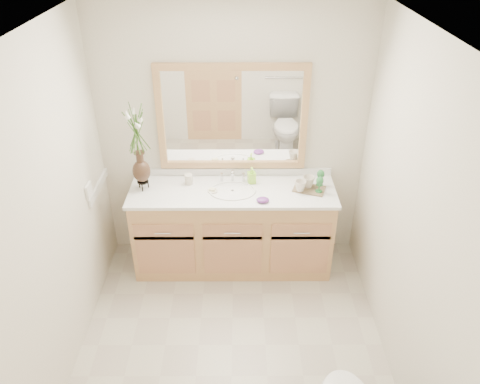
{
  "coord_description": "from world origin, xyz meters",
  "views": [
    {
      "loc": [
        0.05,
        -2.54,
        2.99
      ],
      "look_at": [
        0.07,
        0.65,
        1.03
      ],
      "focal_mm": 35.0,
      "sensor_mm": 36.0,
      "label": 1
    }
  ],
  "objects_px": {
    "tray": "(309,189)",
    "flower_vase": "(137,136)",
    "soap_bottle": "(252,176)",
    "tumbler": "(189,179)"
  },
  "relations": [
    {
      "from": "tray",
      "to": "flower_vase",
      "type": "bearing_deg",
      "value": -161.37
    },
    {
      "from": "tumbler",
      "to": "tray",
      "type": "xyz_separation_m",
      "value": [
        1.08,
        -0.11,
        -0.04
      ]
    },
    {
      "from": "soap_bottle",
      "to": "flower_vase",
      "type": "bearing_deg",
      "value": 176.07
    },
    {
      "from": "tumbler",
      "to": "soap_bottle",
      "type": "xyz_separation_m",
      "value": [
        0.57,
        0.02,
        0.02
      ]
    },
    {
      "from": "soap_bottle",
      "to": "tray",
      "type": "bearing_deg",
      "value": -23.85
    },
    {
      "from": "flower_vase",
      "to": "soap_bottle",
      "type": "bearing_deg",
      "value": 6.06
    },
    {
      "from": "flower_vase",
      "to": "soap_bottle",
      "type": "height_order",
      "value": "flower_vase"
    },
    {
      "from": "tumbler",
      "to": "tray",
      "type": "height_order",
      "value": "tumbler"
    },
    {
      "from": "flower_vase",
      "to": "tumbler",
      "type": "relative_size",
      "value": 8.07
    },
    {
      "from": "soap_bottle",
      "to": "tray",
      "type": "height_order",
      "value": "soap_bottle"
    }
  ]
}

